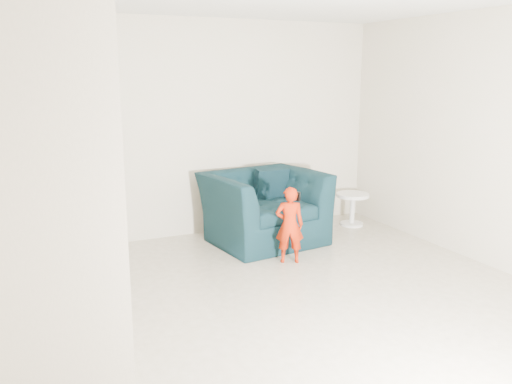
% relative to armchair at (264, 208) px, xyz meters
% --- Properties ---
extents(floor, '(5.50, 5.50, 0.00)m').
position_rel_armchair_xyz_m(floor, '(-0.66, -2.07, -0.43)').
color(floor, gray).
rests_on(floor, ground).
extents(back_wall, '(5.00, 0.00, 5.00)m').
position_rel_armchair_xyz_m(back_wall, '(-0.66, 0.68, 0.92)').
color(back_wall, '#BEB79B').
rests_on(back_wall, floor).
extents(armchair, '(1.46, 1.31, 0.86)m').
position_rel_armchair_xyz_m(armchair, '(0.00, 0.00, 0.00)').
color(armchair, black).
rests_on(armchair, floor).
extents(toddler, '(0.36, 0.31, 0.85)m').
position_rel_armchair_xyz_m(toddler, '(-0.07, -0.78, -0.01)').
color(toddler, '#A51105').
rests_on(toddler, floor).
extents(side_table, '(0.44, 0.44, 0.44)m').
position_rel_armchair_xyz_m(side_table, '(1.40, 0.15, -0.13)').
color(side_table, silver).
rests_on(side_table, floor).
extents(staircase, '(1.02, 3.03, 3.62)m').
position_rel_armchair_xyz_m(staircase, '(-2.66, -1.52, 0.52)').
color(staircase, '#ADA089').
rests_on(staircase, floor).
extents(cushion, '(0.43, 0.20, 0.42)m').
position_rel_armchair_xyz_m(cushion, '(0.20, 0.23, 0.24)').
color(cushion, black).
rests_on(cushion, armchair).
extents(throw, '(0.05, 0.45, 0.51)m').
position_rel_armchair_xyz_m(throw, '(-0.56, -0.06, 0.11)').
color(throw, black).
rests_on(throw, armchair).
extents(phone, '(0.04, 0.05, 0.10)m').
position_rel_armchair_xyz_m(phone, '(0.02, -0.80, 0.31)').
color(phone, black).
rests_on(phone, toddler).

